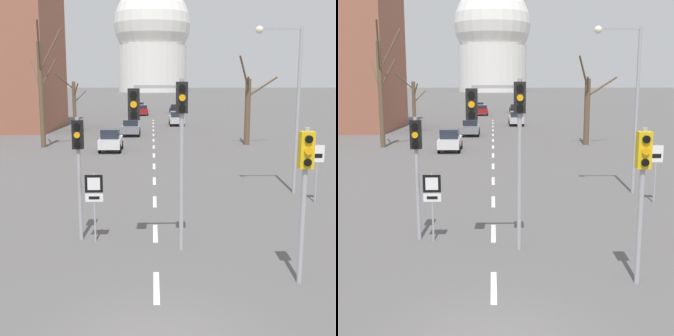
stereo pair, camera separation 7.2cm
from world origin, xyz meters
The scene contains 29 objects.
lane_stripe_0 centered at (0.00, 2.83, 0.00)m, with size 0.16×2.00×0.01m, color silver.
lane_stripe_1 centered at (0.00, 7.33, 0.00)m, with size 0.16×2.00×0.01m, color silver.
lane_stripe_2 centered at (0.00, 11.83, 0.00)m, with size 0.16×2.00×0.01m, color silver.
lane_stripe_3 centered at (0.00, 16.33, 0.00)m, with size 0.16×2.00×0.01m, color silver.
lane_stripe_4 centered at (0.00, 20.83, 0.00)m, with size 0.16×2.00×0.01m, color silver.
lane_stripe_5 centered at (0.00, 25.33, 0.00)m, with size 0.16×2.00×0.01m, color silver.
lane_stripe_6 centered at (0.00, 29.83, 0.00)m, with size 0.16×2.00×0.01m, color silver.
lane_stripe_7 centered at (0.00, 34.33, 0.00)m, with size 0.16×2.00×0.01m, color silver.
lane_stripe_8 centered at (0.00, 38.83, 0.00)m, with size 0.16×2.00×0.01m, color silver.
lane_stripe_9 centered at (0.00, 43.33, 0.00)m, with size 0.16×2.00×0.01m, color silver.
lane_stripe_10 centered at (0.00, 47.83, 0.00)m, with size 0.16×2.00×0.01m, color silver.
lane_stripe_11 centered at (0.00, 52.33, 0.00)m, with size 0.16×2.00×0.01m, color silver.
lane_stripe_12 centered at (0.00, 56.83, 0.00)m, with size 0.16×2.00×0.01m, color silver.
traffic_signal_near_left centered at (-2.57, 6.76, 2.97)m, with size 0.36×0.34×4.23m.
traffic_signal_centre_tall centered at (0.33, 5.68, 4.15)m, with size 1.84×0.34×5.48m.
traffic_signal_near_right centered at (3.89, 3.00, 2.97)m, with size 0.36×0.34×4.23m.
route_sign_post centered at (-2.05, 6.53, 1.61)m, with size 0.60×0.08×2.37m.
speed_limit_sign centered at (7.24, 11.45, 1.81)m, with size 0.60×0.08×2.67m.
street_lamp_right centered at (6.43, 13.35, 4.89)m, with size 2.23×0.36×7.91m.
sedan_near_left centered at (-3.37, 27.76, 0.87)m, with size 1.73×3.87×1.75m.
sedan_near_right centered at (2.90, 49.42, 0.87)m, with size 1.80×4.43×1.72m.
sedan_mid_centre centered at (-2.25, 38.32, 0.82)m, with size 1.79×3.80×1.62m.
sedan_far_left centered at (-2.37, 76.36, 0.85)m, with size 1.70×3.89×1.71m.
sedan_far_right centered at (3.85, 73.61, 0.75)m, with size 1.84×4.25×1.48m.
sedan_distant_centre centered at (-1.74, 66.99, 0.85)m, with size 1.95×3.83×1.66m.
bare_tree_left_near centered at (-8.36, 41.26, 2.93)m, with size 2.88×2.37×6.25m.
bare_tree_right_near centered at (8.09, 31.11, 3.25)m, with size 3.63×2.90×7.51m.
bare_tree_left_far centered at (-9.09, 30.01, 4.75)m, with size 2.91×3.97×10.01m.
capitol_dome centered at (0.00, 236.23, 26.52)m, with size 38.54×38.54×54.44m.
Camera 1 is at (-0.07, -8.80, 5.39)m, focal length 50.00 mm.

